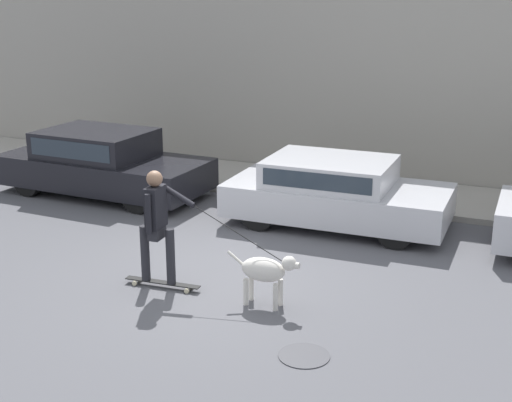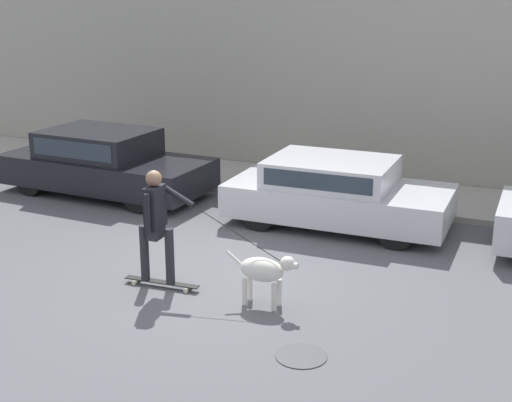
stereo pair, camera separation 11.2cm
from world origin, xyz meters
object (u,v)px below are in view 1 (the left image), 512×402
Objects in this scene: dog at (266,271)px; skateboarder at (157,221)px; parked_car_1 at (336,193)px; parked_car_0 at (102,164)px.

dog is 0.42× the size of skateboarder.
skateboarder reaches higher than parked_car_1.
parked_car_1 is 3.79× the size of dog.
dog is 1.70m from skateboarder.
dog is (0.17, -3.64, -0.10)m from parked_car_1.
parked_car_0 is 5.13m from skateboarder.
parked_car_0 is 5.01m from parked_car_1.
parked_car_0 is 4.21× the size of dog.
dog is at bearing -2.85° from skateboarder.
skateboarder reaches higher than dog.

